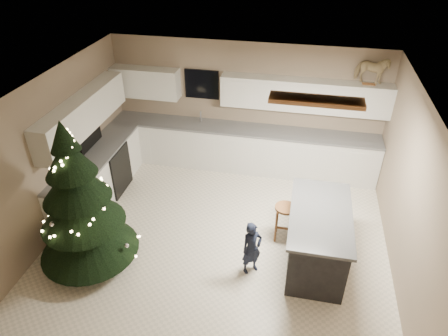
{
  "coord_description": "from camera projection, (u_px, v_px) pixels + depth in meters",
  "views": [
    {
      "loc": [
        1.11,
        -4.95,
        4.68
      ],
      "look_at": [
        0.0,
        0.35,
        1.15
      ],
      "focal_mm": 32.0,
      "sensor_mm": 36.0,
      "label": 1
    }
  ],
  "objects": [
    {
      "name": "ground_plane",
      "position": [
        220.0,
        235.0,
        6.8
      ],
      "size": [
        5.5,
        5.5,
        0.0
      ],
      "primitive_type": "plane",
      "color": "beige"
    },
    {
      "name": "room_shell",
      "position": [
        221.0,
        147.0,
        5.85
      ],
      "size": [
        5.52,
        5.02,
        2.61
      ],
      "color": "gray",
      "rests_on": "ground_plane"
    },
    {
      "name": "cabinetry",
      "position": [
        192.0,
        144.0,
        7.9
      ],
      "size": [
        5.5,
        3.2,
        2.0
      ],
      "color": "silver",
      "rests_on": "ground_plane"
    },
    {
      "name": "island",
      "position": [
        317.0,
        237.0,
        6.07
      ],
      "size": [
        0.9,
        1.7,
        0.95
      ],
      "color": "black",
      "rests_on": "ground_plane"
    },
    {
      "name": "bar_stool",
      "position": [
        285.0,
        215.0,
        6.5
      ],
      "size": [
        0.34,
        0.34,
        0.66
      ],
      "rotation": [
        0.0,
        0.0,
        -0.32
      ],
      "color": "brown",
      "rests_on": "ground_plane"
    },
    {
      "name": "christmas_tree",
      "position": [
        81.0,
        210.0,
        5.79
      ],
      "size": [
        1.53,
        1.48,
        2.45
      ],
      "rotation": [
        0.0,
        0.0,
        0.26
      ],
      "color": "#3F2816",
      "rests_on": "ground_plane"
    },
    {
      "name": "toddler",
      "position": [
        252.0,
        248.0,
        5.91
      ],
      "size": [
        0.39,
        0.38,
        0.91
      ],
      "primitive_type": "imported",
      "rotation": [
        0.0,
        0.0,
        0.69
      ],
      "color": "#1A243A",
      "rests_on": "ground_plane"
    },
    {
      "name": "rocking_horse",
      "position": [
        372.0,
        70.0,
        7.08
      ],
      "size": [
        0.63,
        0.38,
        0.52
      ],
      "rotation": [
        0.0,
        0.0,
        1.37
      ],
      "color": "brown",
      "rests_on": "cabinetry"
    }
  ]
}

